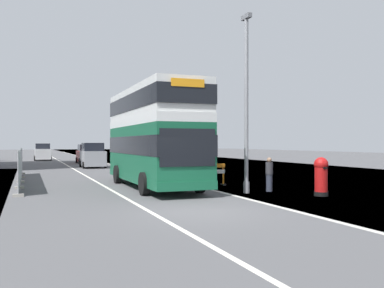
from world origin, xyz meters
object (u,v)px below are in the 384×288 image
object	(u,v)px
car_oncoming_near	(93,156)
car_receding_far	(43,152)
lamppost_foreground	(246,109)
roadworks_barrier	(211,172)
pedestrian_at_kerb	(269,174)
double_decker_bus	(153,135)
red_pillar_postbox	(321,175)
car_receding_mid	(87,154)

from	to	relation	value
car_oncoming_near	car_receding_far	xyz separation A→B (m)	(-3.70, 18.76, -0.03)
lamppost_foreground	roadworks_barrier	world-z (taller)	lamppost_foreground
lamppost_foreground	car_receding_far	world-z (taller)	lamppost_foreground
car_oncoming_near	pedestrian_at_kerb	world-z (taller)	car_oncoming_near
double_decker_bus	red_pillar_postbox	size ratio (longest dim) A/B	6.16
roadworks_barrier	car_receding_mid	distance (m)	27.75
roadworks_barrier	car_receding_far	bearing A→B (deg)	100.79
double_decker_bus	red_pillar_postbox	distance (m)	8.42
lamppost_foreground	car_receding_far	distance (m)	41.89
lamppost_foreground	pedestrian_at_kerb	bearing A→B (deg)	5.79
car_receding_mid	car_receding_far	distance (m)	10.88
double_decker_bus	car_oncoming_near	distance (m)	18.56
double_decker_bus	pedestrian_at_kerb	distance (m)	6.15
lamppost_foreground	car_oncoming_near	xyz separation A→B (m)	(-3.61, 22.39, -2.72)
roadworks_barrier	car_receding_far	size ratio (longest dim) A/B	0.34
double_decker_bus	car_receding_mid	distance (m)	27.31
car_receding_mid	lamppost_foreground	bearing A→B (deg)	-84.48
pedestrian_at_kerb	car_receding_far	bearing A→B (deg)	101.82
car_receding_far	roadworks_barrier	bearing A→B (deg)	-79.21
car_receding_far	double_decker_bus	bearing A→B (deg)	-83.71
pedestrian_at_kerb	car_oncoming_near	bearing A→B (deg)	102.37
roadworks_barrier	car_receding_far	xyz separation A→B (m)	(-7.16, 37.60, 0.31)
roadworks_barrier	car_oncoming_near	xyz separation A→B (m)	(-3.46, 18.83, 0.34)
car_oncoming_near	pedestrian_at_kerb	bearing A→B (deg)	-77.63
red_pillar_postbox	car_receding_far	size ratio (longest dim) A/B	0.36
red_pillar_postbox	roadworks_barrier	bearing A→B (deg)	114.85
lamppost_foreground	car_receding_mid	size ratio (longest dim) A/B	1.83
roadworks_barrier	car_receding_mid	bearing A→B (deg)	95.91
red_pillar_postbox	car_oncoming_near	distance (m)	25.21
red_pillar_postbox	car_receding_mid	xyz separation A→B (m)	(-5.47, 33.24, 0.08)
red_pillar_postbox	car_receding_far	bearing A→B (deg)	102.74
car_receding_mid	pedestrian_at_kerb	bearing A→B (deg)	-82.15
roadworks_barrier	car_receding_mid	size ratio (longest dim) A/B	0.35
lamppost_foreground	car_receding_mid	world-z (taller)	lamppost_foreground
pedestrian_at_kerb	roadworks_barrier	bearing A→B (deg)	112.52
lamppost_foreground	roadworks_barrier	bearing A→B (deg)	92.48
roadworks_barrier	car_oncoming_near	world-z (taller)	car_oncoming_near
lamppost_foreground	roadworks_barrier	xyz separation A→B (m)	(-0.15, 3.56, -3.06)
red_pillar_postbox	car_receding_mid	world-z (taller)	car_receding_mid
roadworks_barrier	pedestrian_at_kerb	world-z (taller)	pedestrian_at_kerb
red_pillar_postbox	double_decker_bus	bearing A→B (deg)	133.47
double_decker_bus	red_pillar_postbox	xyz separation A→B (m)	(5.67, -5.98, -1.74)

